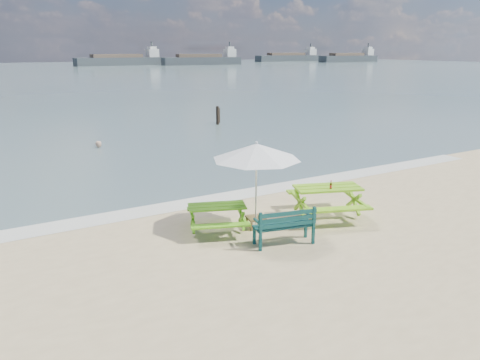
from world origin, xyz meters
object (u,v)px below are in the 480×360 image
side_table (256,222)px  beer_bottle (331,186)px  picnic_table_right (327,202)px  swimmer (99,158)px  patio_umbrella (256,152)px  picnic_table_left (217,219)px  park_bench (284,233)px

side_table → beer_bottle: 2.24m
picnic_table_right → swimmer: (-3.06, 12.49, -0.89)m
side_table → patio_umbrella: bearing=-90.0°
picnic_table_left → side_table: (0.95, -0.30, -0.17)m
side_table → patio_umbrella: size_ratio=0.20×
park_bench → swimmer: (-0.95, 13.43, -0.75)m
patio_umbrella → beer_bottle: size_ratio=11.36×
patio_umbrella → picnic_table_right: bearing=-7.2°
beer_bottle → patio_umbrella: bearing=167.2°
side_table → swimmer: (-0.94, 12.22, -0.63)m
patio_umbrella → swimmer: patio_umbrella is taller
side_table → patio_umbrella: 1.84m
park_bench → swimmer: 13.48m
picnic_table_left → side_table: picnic_table_left is taller
swimmer → picnic_table_right: bearing=-76.2°
picnic_table_left → park_bench: bearing=-57.4°
picnic_table_left → patio_umbrella: bearing=-17.7°
picnic_table_right → patio_umbrella: size_ratio=0.93×
picnic_table_right → side_table: size_ratio=4.65×
picnic_table_left → picnic_table_right: bearing=-10.6°
swimmer → beer_bottle: bearing=-76.8°
park_bench → beer_bottle: (2.04, 0.74, 0.65)m
park_bench → beer_bottle: 2.26m
picnic_table_left → park_bench: size_ratio=1.32×
picnic_table_left → side_table: 1.01m
picnic_table_right → patio_umbrella: (-2.12, 0.27, 1.59)m
park_bench → swimmer: bearing=94.0°
beer_bottle → side_table: bearing=167.2°
picnic_table_left → beer_bottle: size_ratio=8.49×
park_bench → beer_bottle: beer_bottle is taller
picnic_table_right → swimmer: 12.89m
side_table → picnic_table_left: bearing=162.3°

